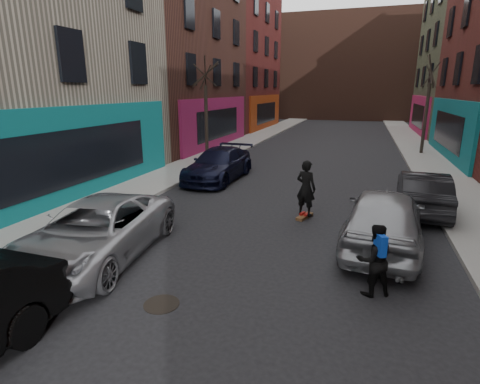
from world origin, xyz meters
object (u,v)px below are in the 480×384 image
Objects in this scene: skateboarder at (306,188)px; pedestrian at (374,260)px; parked_left_end at (219,164)px; parked_right_far at (384,218)px; parked_right_end at (423,192)px; skateboard at (305,216)px; manhole at (162,304)px; tree_left_far at (206,102)px; tree_right_far at (428,98)px; parked_left_far at (96,231)px.

skateboarder is 1.20× the size of pedestrian.
parked_right_far is at bearing -38.38° from parked_left_end.
parked_right_end is at bearing -130.57° from pedestrian.
manhole is (-1.89, -5.98, -0.04)m from skateboard.
tree_left_far is 13.78m from tree_right_far.
pedestrian is at bearing -50.17° from parked_left_end.
parked_right_far is 6.81× the size of manhole.
parked_right_far reaches higher than pedestrian.
skateboard is (-3.69, -1.94, -0.65)m from parked_right_end.
manhole is at bearing -109.15° from tree_right_far.
skateboarder is at bearing 39.27° from parked_left_far.
parked_right_end is (10.80, -6.77, -2.68)m from tree_left_far.
pedestrian is at bearing 134.50° from skateboarder.
manhole is at bearing -88.01° from skateboard.
parked_right_far reaches higher than manhole.
parked_right_far is at bearing 16.76° from parked_left_far.
parked_left_end is at bearing -34.85° from parked_right_far.
parked_right_end is 2.33× the size of skateboarder.
parked_right_far is 3.86m from parked_right_end.
pedestrian reaches higher than parked_left_end.
skateboard reaches higher than manhole.
parked_left_end is at bearing 157.29° from skateboard.
tree_right_far is 1.43× the size of parked_right_far.
parked_right_end is (8.31, -2.26, -0.03)m from parked_left_end.
pedestrian is 4.31m from manhole.
parked_left_far is at bearing -78.60° from tree_left_far.
parked_left_end is 6.24m from skateboarder.
tree_right_far is 14.72m from parked_left_end.
tree_right_far is at bearing 25.82° from tree_left_far.
tree_left_far is 5.80m from parked_left_end.
parked_right_far reaches higher than parked_right_end.
parked_right_far is 5.96× the size of skateboard.
tree_right_far is 13.18m from parked_right_end.
parked_left_far is at bearing -116.70° from tree_right_far.
pedestrian is (9.11, -13.01, -2.61)m from tree_left_far.
tree_right_far is 9.71× the size of manhole.
parked_right_end is at bearing -132.82° from skateboarder.
skateboard is at bearing -109.80° from tree_right_far.
manhole is (5.21, -14.69, -3.37)m from tree_left_far.
parked_left_end is (-0.20, 8.81, 0.01)m from parked_left_far.
parked_right_far is at bearing -47.80° from tree_left_far.
parked_left_end is 6.22× the size of skateboard.
skateboard is (-5.29, -14.70, -3.48)m from tree_right_far.
parked_right_far is 2.63× the size of skateboarder.
parked_right_end is (8.11, 6.55, -0.02)m from parked_left_far.
tree_right_far reaches higher than parked_left_far.
manhole is at bearing 57.56° from parked_right_end.
tree_left_far reaches higher than parked_right_far.
skateboarder is 6.36m from manhole.
parked_left_end is 10.77m from pedestrian.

